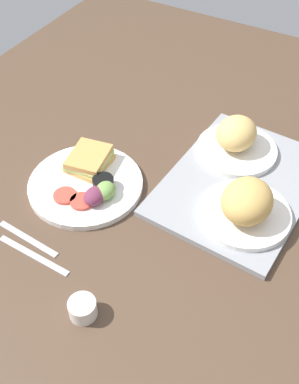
{
  "coord_description": "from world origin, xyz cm",
  "views": [
    {
      "loc": [
        68.07,
        40.01,
        83.53
      ],
      "look_at": [
        2.0,
        3.0,
        4.0
      ],
      "focal_mm": 43.67,
      "sensor_mm": 36.0,
      "label": 1
    }
  ],
  "objects_px": {
    "espresso_cup": "(83,309)",
    "knife": "(33,255)",
    "plate_with_salad": "(88,181)",
    "serving_tray": "(239,184)",
    "fork": "(28,238)",
    "bread_plate_far": "(246,205)",
    "bread_plate_near": "(236,140)"
  },
  "relations": [
    {
      "from": "serving_tray",
      "to": "espresso_cup",
      "type": "bearing_deg",
      "value": -15.77
    },
    {
      "from": "serving_tray",
      "to": "bread_plate_far",
      "type": "bearing_deg",
      "value": 25.72
    },
    {
      "from": "bread_plate_near",
      "to": "espresso_cup",
      "type": "distance_m",
      "value": 0.59
    },
    {
      "from": "knife",
      "to": "serving_tray",
      "type": "bearing_deg",
      "value": 55.27
    },
    {
      "from": "bread_plate_far",
      "to": "espresso_cup",
      "type": "bearing_deg",
      "value": -26.43
    },
    {
      "from": "bread_plate_near",
      "to": "bread_plate_far",
      "type": "bearing_deg",
      "value": 27.03
    },
    {
      "from": "bread_plate_near",
      "to": "bread_plate_far",
      "type": "distance_m",
      "value": 0.23
    },
    {
      "from": "espresso_cup",
      "to": "knife",
      "type": "distance_m",
      "value": 0.19
    },
    {
      "from": "bread_plate_far",
      "to": "knife",
      "type": "height_order",
      "value": "bread_plate_far"
    },
    {
      "from": "plate_with_salad",
      "to": "knife",
      "type": "height_order",
      "value": "plate_with_salad"
    },
    {
      "from": "espresso_cup",
      "to": "knife",
      "type": "height_order",
      "value": "espresso_cup"
    },
    {
      "from": "bread_plate_near",
      "to": "knife",
      "type": "distance_m",
      "value": 0.59
    },
    {
      "from": "bread_plate_near",
      "to": "espresso_cup",
      "type": "bearing_deg",
      "value": -7.84
    },
    {
      "from": "bread_plate_near",
      "to": "fork",
      "type": "height_order",
      "value": "bread_plate_near"
    },
    {
      "from": "knife",
      "to": "espresso_cup",
      "type": "bearing_deg",
      "value": -17.52
    },
    {
      "from": "bread_plate_far",
      "to": "knife",
      "type": "bearing_deg",
      "value": -49.15
    },
    {
      "from": "bread_plate_far",
      "to": "espresso_cup",
      "type": "height_order",
      "value": "bread_plate_far"
    },
    {
      "from": "espresso_cup",
      "to": "bread_plate_far",
      "type": "bearing_deg",
      "value": 153.57
    },
    {
      "from": "serving_tray",
      "to": "espresso_cup",
      "type": "distance_m",
      "value": 0.5
    },
    {
      "from": "plate_with_salad",
      "to": "knife",
      "type": "bearing_deg",
      "value": 3.84
    },
    {
      "from": "fork",
      "to": "knife",
      "type": "xyz_separation_m",
      "value": [
        0.03,
        0.04,
        0.0
      ]
    },
    {
      "from": "plate_with_salad",
      "to": "knife",
      "type": "xyz_separation_m",
      "value": [
        0.24,
        0.02,
        -0.01
      ]
    },
    {
      "from": "serving_tray",
      "to": "bread_plate_far",
      "type": "height_order",
      "value": "bread_plate_far"
    },
    {
      "from": "bread_plate_near",
      "to": "bread_plate_far",
      "type": "height_order",
      "value": "bread_plate_far"
    },
    {
      "from": "plate_with_salad",
      "to": "fork",
      "type": "bearing_deg",
      "value": -6.66
    },
    {
      "from": "serving_tray",
      "to": "bread_plate_far",
      "type": "distance_m",
      "value": 0.13
    },
    {
      "from": "fork",
      "to": "knife",
      "type": "distance_m",
      "value": 0.05
    },
    {
      "from": "serving_tray",
      "to": "bread_plate_near",
      "type": "relative_size",
      "value": 2.14
    },
    {
      "from": "knife",
      "to": "fork",
      "type": "bearing_deg",
      "value": 145.05
    },
    {
      "from": "serving_tray",
      "to": "fork",
      "type": "xyz_separation_m",
      "value": [
        0.39,
        -0.35,
        -0.01
      ]
    },
    {
      "from": "serving_tray",
      "to": "plate_with_salad",
      "type": "bearing_deg",
      "value": -60.8
    },
    {
      "from": "bread_plate_far",
      "to": "knife",
      "type": "distance_m",
      "value": 0.48
    }
  ]
}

